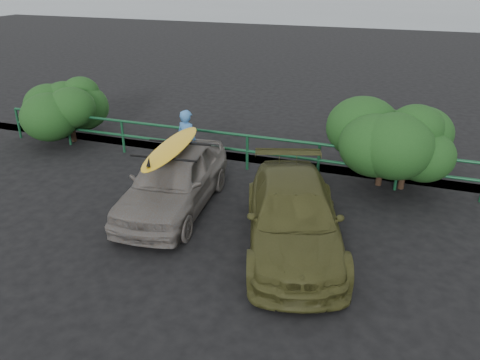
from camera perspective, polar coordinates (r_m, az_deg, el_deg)
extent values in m
plane|color=black|center=(9.67, -14.64, -9.04)|extent=(80.00, 80.00, 0.00)
plane|color=slate|center=(66.89, 16.23, 19.24)|extent=(200.00, 200.00, 0.00)
imported|color=#69635E|center=(10.95, -8.08, 0.01)|extent=(2.10, 4.35, 1.43)
imported|color=#41421D|center=(9.46, 6.50, -4.44)|extent=(3.13, 4.89, 1.32)
imported|color=#3D77B9|center=(12.81, -6.41, 4.66)|extent=(0.76, 0.63, 1.78)
ellipsoid|color=yellow|center=(10.64, -8.34, 3.98)|extent=(0.91, 3.03, 0.09)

